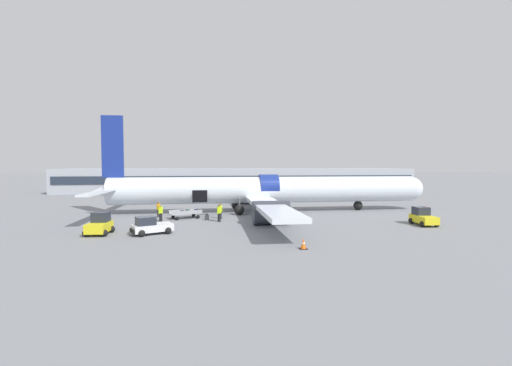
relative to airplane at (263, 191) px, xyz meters
name	(u,v)px	position (x,y,z in m)	size (l,w,h in m)	color
ground_plane	(274,217)	(0.48, -4.77, -2.59)	(500.00, 500.00, 0.00)	slate
terminal_strip	(241,179)	(0.48, 36.74, -0.07)	(77.04, 14.07, 5.03)	#9EA3AD
airplane	(263,191)	(0.00, 0.00, 0.00)	(41.03, 37.23, 11.45)	silver
baggage_tug_lead	(100,225)	(-15.57, -11.89, -1.83)	(2.09, 2.67, 1.80)	yellow
baggage_tug_mid	(423,217)	(13.70, -11.36, -1.86)	(2.04, 3.09, 1.70)	yellow
baggage_tug_rear	(151,226)	(-11.40, -12.41, -1.93)	(3.58, 2.79, 1.50)	silver
baggage_cart_loading	(187,214)	(-9.00, -4.16, -2.09)	(4.15, 2.59, 0.99)	#999BA0
ground_crew_loader_a	(219,212)	(-5.59, -6.80, -1.65)	(0.57, 0.57, 1.79)	black
ground_crew_loader_b	(158,209)	(-12.15, -2.82, -1.69)	(0.47, 0.60, 1.71)	#2D2D33
ground_crew_driver	(220,211)	(-5.39, -4.85, -1.71)	(0.52, 0.56, 1.67)	#2D2D33
ground_crew_supervisor	(161,212)	(-11.50, -5.72, -1.68)	(0.54, 0.56, 1.73)	black
suitcase_on_tarmac_upright	(207,218)	(-6.83, -5.59, -2.32)	(0.45, 0.31, 0.64)	#2D2D33
safety_cone_nose	(426,208)	(20.67, -1.64, -2.27)	(0.53, 0.53, 0.68)	black
safety_cone_engine_left	(303,244)	(-0.21, -19.02, -2.25)	(0.55, 0.55, 0.73)	black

